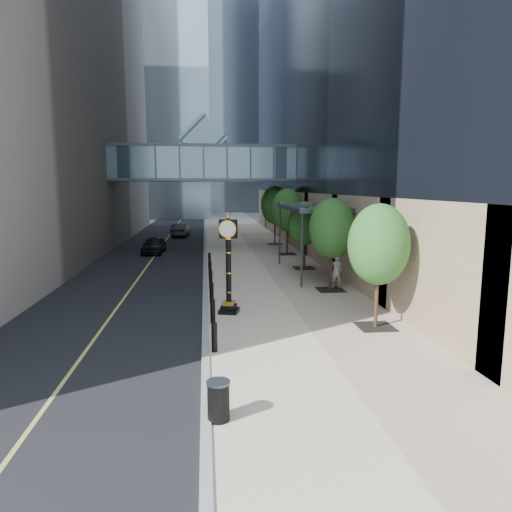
# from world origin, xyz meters

# --- Properties ---
(ground) EXTENTS (320.00, 320.00, 0.00)m
(ground) POSITION_xyz_m (0.00, 0.00, 0.00)
(ground) COLOR gray
(ground) RESTS_ON ground
(road) EXTENTS (8.00, 180.00, 0.02)m
(road) POSITION_xyz_m (-7.00, 40.00, 0.01)
(road) COLOR black
(road) RESTS_ON ground
(sidewalk) EXTENTS (8.00, 180.00, 0.06)m
(sidewalk) POSITION_xyz_m (1.00, 40.00, 0.03)
(sidewalk) COLOR beige
(sidewalk) RESTS_ON ground
(curb) EXTENTS (0.25, 180.00, 0.07)m
(curb) POSITION_xyz_m (-3.00, 40.00, 0.04)
(curb) COLOR gray
(curb) RESTS_ON ground
(distant_tower_b) EXTENTS (26.00, 24.00, 90.00)m
(distant_tower_b) POSITION_xyz_m (9.00, 95.00, 45.00)
(distant_tower_b) COLOR #ABC0D7
(distant_tower_b) RESTS_ON ground
(distant_tower_c) EXTENTS (22.00, 22.00, 65.00)m
(distant_tower_c) POSITION_xyz_m (-6.00, 120.00, 32.50)
(distant_tower_c) COLOR #ABC0D7
(distant_tower_c) RESTS_ON ground
(skywalk) EXTENTS (17.00, 4.20, 5.80)m
(skywalk) POSITION_xyz_m (-3.00, 28.00, 7.71)
(skywalk) COLOR slate
(skywalk) RESTS_ON ground
(entrance_canopy) EXTENTS (3.00, 8.00, 4.38)m
(entrance_canopy) POSITION_xyz_m (3.48, 14.00, 4.19)
(entrance_canopy) COLOR #383F44
(entrance_canopy) RESTS_ON ground
(bollard_row) EXTENTS (0.20, 16.20, 0.90)m
(bollard_row) POSITION_xyz_m (-2.70, 9.00, 0.51)
(bollard_row) COLOR black
(bollard_row) RESTS_ON sidewalk
(street_trees) EXTENTS (2.66, 28.50, 5.48)m
(street_trees) POSITION_xyz_m (3.60, 17.45, 3.46)
(street_trees) COLOR black
(street_trees) RESTS_ON sidewalk
(street_clock) EXTENTS (0.97, 0.97, 4.23)m
(street_clock) POSITION_xyz_m (-1.98, 5.68, 1.89)
(street_clock) COLOR black
(street_clock) RESTS_ON sidewalk
(trash_bin) EXTENTS (0.67, 0.67, 0.90)m
(trash_bin) POSITION_xyz_m (-2.70, -3.51, 0.51)
(trash_bin) COLOR black
(trash_bin) RESTS_ON sidewalk
(pedestrian) EXTENTS (0.67, 0.44, 1.84)m
(pedestrian) POSITION_xyz_m (4.01, 9.92, 0.98)
(pedestrian) COLOR #A8A19A
(pedestrian) RESTS_ON sidewalk
(car_near) EXTENTS (1.89, 4.17, 1.39)m
(car_near) POSITION_xyz_m (-7.19, 24.40, 0.71)
(car_near) COLOR black
(car_near) RESTS_ON road
(car_far) EXTENTS (2.04, 4.57, 1.46)m
(car_far) POSITION_xyz_m (-5.63, 37.00, 0.75)
(car_far) COLOR black
(car_far) RESTS_ON road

